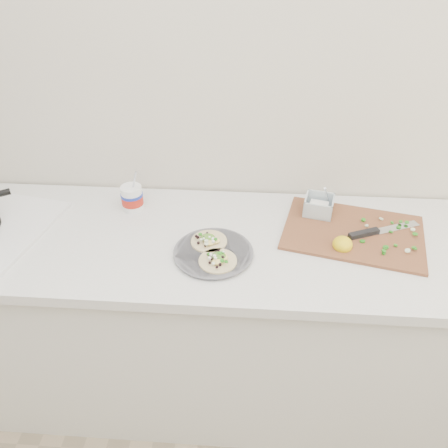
{
  "coord_description": "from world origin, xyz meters",
  "views": [
    {
      "loc": [
        0.18,
        0.17,
        1.87
      ],
      "look_at": [
        0.09,
        1.42,
        0.96
      ],
      "focal_mm": 35.0,
      "sensor_mm": 36.0,
      "label": 1
    }
  ],
  "objects": [
    {
      "name": "cutboard",
      "position": [
        0.56,
        1.49,
        0.92
      ],
      "size": [
        0.56,
        0.45,
        0.08
      ],
      "rotation": [
        0.0,
        0.0,
        -0.23
      ],
      "color": "brown",
      "rests_on": "counter"
    },
    {
      "name": "tub",
      "position": [
        -0.28,
        1.58,
        0.96
      ],
      "size": [
        0.09,
        0.09,
        0.19
      ],
      "rotation": [
        0.0,
        0.0,
        0.02
      ],
      "color": "white",
      "rests_on": "counter"
    },
    {
      "name": "taco_plate",
      "position": [
        0.06,
        1.32,
        0.92
      ],
      "size": [
        0.28,
        0.28,
        0.04
      ],
      "rotation": [
        0.0,
        0.0,
        0.1
      ],
      "color": "#595960",
      "rests_on": "counter"
    },
    {
      "name": "counter",
      "position": [
        0.0,
        1.43,
        0.45
      ],
      "size": [
        2.44,
        0.66,
        0.9
      ],
      "color": "silver",
      "rests_on": "ground"
    }
  ]
}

